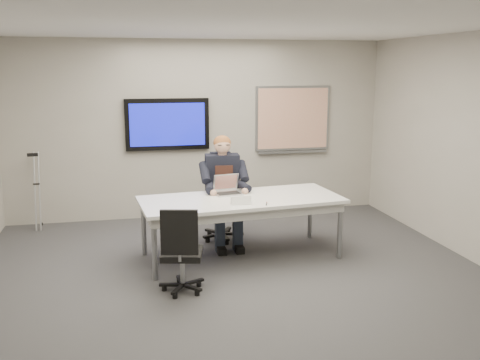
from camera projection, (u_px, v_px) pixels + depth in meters
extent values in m
cube|color=#39393B|center=(239.00, 286.00, 5.91)|extent=(6.00, 6.00, 0.02)
cube|color=white|center=(239.00, 23.00, 5.33)|extent=(6.00, 6.00, 0.02)
cube|color=#A8A398|center=(199.00, 130.00, 8.49)|extent=(6.00, 0.02, 2.80)
cube|color=#A8A398|center=(363.00, 259.00, 2.75)|extent=(6.00, 0.02, 2.80)
cube|color=white|center=(241.00, 200.00, 6.68)|extent=(2.58, 1.27, 0.04)
cube|color=#B9B8B4|center=(241.00, 206.00, 6.69)|extent=(2.47, 1.16, 0.10)
cylinder|color=gray|center=(154.00, 249.00, 6.00)|extent=(0.06, 0.06, 0.73)
cylinder|color=gray|center=(340.00, 230.00, 6.70)|extent=(0.06, 0.06, 0.73)
cylinder|color=gray|center=(144.00, 228.00, 6.81)|extent=(0.06, 0.06, 0.73)
cylinder|color=gray|center=(310.00, 213.00, 7.51)|extent=(0.06, 0.06, 0.73)
cube|color=black|center=(167.00, 124.00, 8.31)|extent=(1.30, 0.08, 0.80)
cube|color=#0D128F|center=(168.00, 125.00, 8.27)|extent=(1.16, 0.01, 0.66)
cube|color=gray|center=(293.00, 118.00, 8.76)|extent=(1.25, 0.04, 1.05)
cube|color=white|center=(293.00, 118.00, 8.74)|extent=(1.18, 0.01, 0.98)
cube|color=gray|center=(293.00, 152.00, 8.84)|extent=(1.18, 0.05, 0.04)
cylinder|color=gray|center=(222.00, 218.00, 7.46)|extent=(0.06, 0.06, 0.39)
cube|color=black|center=(222.00, 205.00, 7.42)|extent=(0.60, 0.60, 0.08)
cube|color=black|center=(223.00, 177.00, 7.57)|extent=(0.45, 0.16, 0.56)
cylinder|color=gray|center=(182.00, 268.00, 5.73)|extent=(0.05, 0.05, 0.33)
cube|color=black|center=(182.00, 254.00, 5.70)|extent=(0.50, 0.50, 0.06)
cube|color=black|center=(179.00, 232.00, 5.44)|extent=(0.38, 0.13, 0.48)
cube|color=black|center=(222.00, 177.00, 7.30)|extent=(0.47, 0.29, 0.63)
cube|color=#391E17|center=(224.00, 177.00, 7.17)|extent=(0.24, 0.04, 0.30)
sphere|color=tan|center=(222.00, 145.00, 7.18)|extent=(0.23, 0.23, 0.23)
ellipsoid|color=brown|center=(222.00, 143.00, 7.19)|extent=(0.24, 0.24, 0.20)
cube|color=#BABABD|center=(228.00, 194.00, 6.86)|extent=(0.37, 0.29, 0.02)
cube|color=black|center=(228.00, 193.00, 6.85)|extent=(0.31, 0.21, 0.00)
cube|color=#BABABD|center=(226.00, 182.00, 6.98)|extent=(0.35, 0.14, 0.22)
cube|color=#AD2312|center=(226.00, 182.00, 6.97)|extent=(0.30, 0.11, 0.19)
cylinder|color=black|center=(267.00, 203.00, 6.38)|extent=(0.05, 0.14, 0.01)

